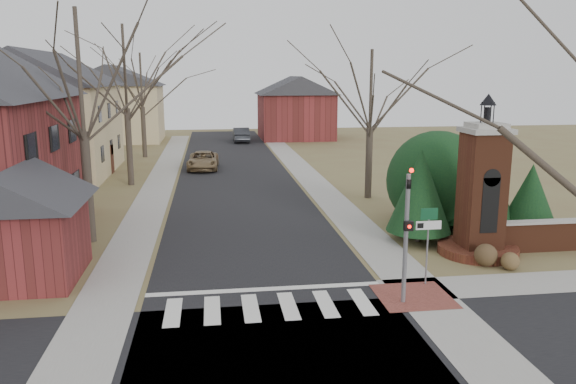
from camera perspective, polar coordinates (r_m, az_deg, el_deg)
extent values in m
plane|color=brown|center=(17.34, -1.58, -12.67)|extent=(120.00, 120.00, 0.00)
cube|color=black|center=(38.40, -5.22, 1.02)|extent=(8.00, 70.00, 0.01)
cube|color=black|center=(14.68, -0.22, -17.48)|extent=(120.00, 8.00, 0.01)
cube|color=silver|center=(18.06, -1.87, -11.60)|extent=(8.00, 2.20, 0.02)
cube|color=silver|center=(19.44, -2.35, -9.85)|extent=(8.00, 0.35, 0.02)
cube|color=gray|center=(38.97, 2.44, 1.23)|extent=(2.00, 60.00, 0.02)
cube|color=gray|center=(38.52, -12.97, 0.81)|extent=(2.00, 60.00, 0.02)
cube|color=brown|center=(19.29, 12.63, -10.31)|extent=(2.40, 2.40, 0.02)
cylinder|color=slate|center=(18.08, 11.88, -4.77)|extent=(0.14, 0.14, 4.20)
imported|color=black|center=(17.63, 12.15, 1.32)|extent=(0.15, 0.18, 0.90)
sphere|color=#FF0C05|center=(17.38, 12.43, 2.16)|extent=(0.14, 0.14, 0.14)
cube|color=black|center=(17.79, 12.14, -3.39)|extent=(0.28, 0.16, 0.30)
sphere|color=#FF0C05|center=(17.71, 12.24, -3.46)|extent=(0.11, 0.11, 0.11)
cylinder|color=slate|center=(20.02, 13.96, -5.63)|extent=(0.06, 0.06, 2.60)
cube|color=silver|center=(19.77, 14.10, -3.30)|extent=(0.90, 0.03, 0.30)
cube|color=black|center=(19.64, 13.30, -3.35)|extent=(0.22, 0.02, 0.18)
cube|color=#0E4425|center=(19.67, 14.16, -2.17)|extent=(0.60, 0.03, 0.40)
cylinder|color=brown|center=(24.32, 18.70, -5.55)|extent=(3.20, 3.20, 0.36)
cube|color=brown|center=(23.75, 19.07, -0.20)|extent=(1.50, 1.50, 5.00)
cube|color=black|center=(23.19, 19.81, -1.29)|extent=(0.70, 0.10, 2.20)
cube|color=gray|center=(23.38, 19.49, 5.92)|extent=(1.70, 1.70, 0.20)
cube|color=gray|center=(23.37, 19.52, 6.41)|extent=(1.30, 1.30, 0.20)
cylinder|color=black|center=(23.34, 19.59, 7.39)|extent=(0.20, 0.20, 0.60)
cone|color=black|center=(23.30, 19.69, 8.85)|extent=(0.64, 0.64, 0.45)
cube|color=#D1B38B|center=(44.46, -23.38, 5.74)|extent=(9.00, 12.00, 6.40)
cube|color=maroon|center=(22.07, -25.60, -4.56)|extent=(4.00, 4.00, 2.80)
cube|color=#D1B38B|center=(64.64, -17.21, 7.62)|extent=(10.00, 8.00, 6.00)
cube|color=#D1B38B|center=(63.44, -20.20, 10.97)|extent=(0.75, 0.75, 3.08)
cube|color=maroon|center=(64.58, 0.76, 7.69)|extent=(8.00, 8.00, 5.00)
cube|color=maroon|center=(62.54, -1.07, 10.68)|extent=(0.75, 0.75, 2.80)
cylinder|color=#473D33|center=(25.34, 13.04, -4.36)|extent=(0.20, 0.20, 0.50)
cone|color=black|center=(24.85, 13.26, 0.18)|extent=(2.80, 2.80, 3.60)
cylinder|color=#473D33|center=(27.70, 18.56, -3.29)|extent=(0.20, 0.20, 0.50)
cone|color=black|center=(27.21, 18.89, 1.49)|extent=(3.40, 3.40, 4.20)
cylinder|color=#473D33|center=(27.81, 23.17, -3.58)|extent=(0.20, 0.20, 0.50)
cone|color=black|center=(27.45, 23.45, -0.26)|extent=(2.40, 2.40, 2.80)
sphere|color=black|center=(27.78, 14.90, 1.52)|extent=(4.80, 4.80, 4.80)
cylinder|color=#473D33|center=(25.69, -19.65, 0.44)|extent=(0.40, 0.40, 4.83)
cylinder|color=#473D33|center=(38.33, -15.83, 4.41)|extent=(0.40, 0.40, 5.04)
cylinder|color=#473D33|center=(51.25, -14.44, 5.90)|extent=(0.40, 0.40, 4.41)
cylinder|color=#473D33|center=(33.38, 8.21, 2.96)|extent=(0.40, 0.40, 4.20)
imported|color=olive|center=(43.89, -8.62, 3.19)|extent=(2.47, 4.99, 1.36)
imported|color=#2E3135|center=(61.44, -4.81, 5.83)|extent=(1.73, 4.77, 1.56)
sphere|color=#4D3923|center=(22.84, 19.45, -6.06)|extent=(0.87, 0.87, 0.87)
sphere|color=brown|center=(22.74, 21.64, -6.55)|extent=(0.68, 0.68, 0.68)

